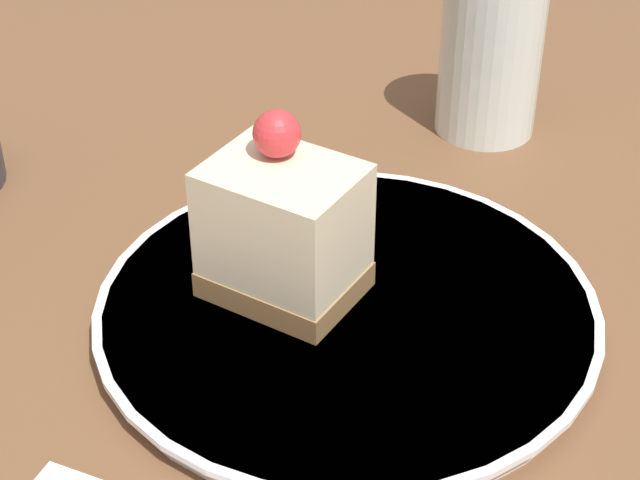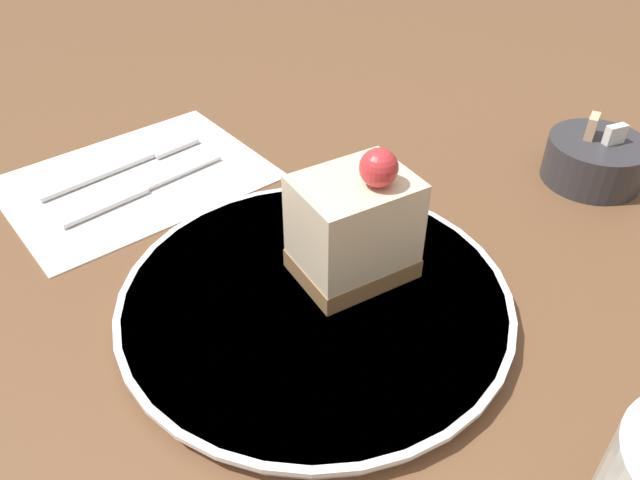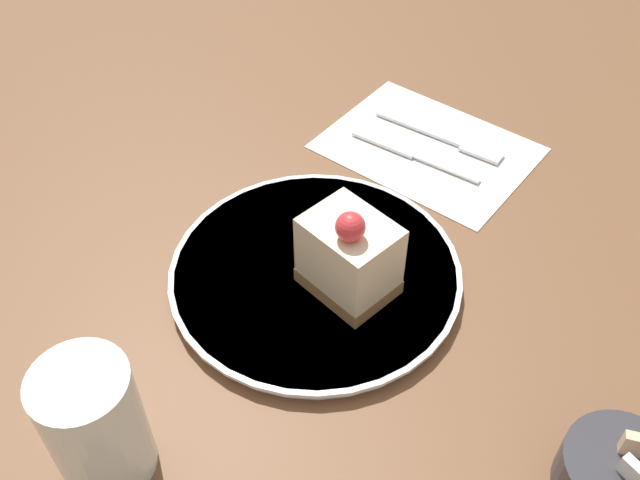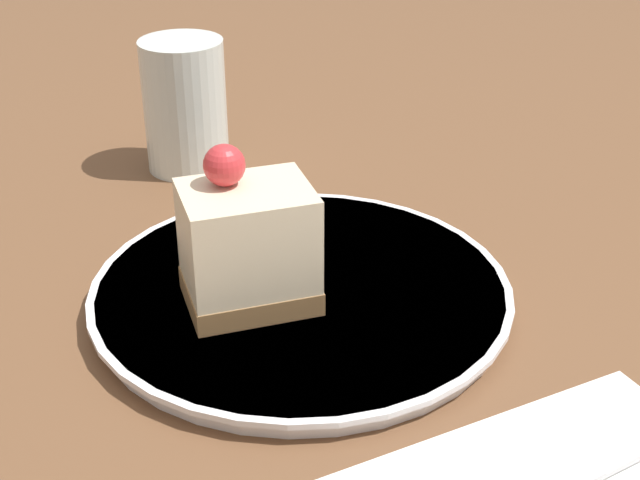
% 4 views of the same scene
% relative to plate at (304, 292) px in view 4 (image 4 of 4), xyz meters
% --- Properties ---
extents(ground_plane, '(4.00, 4.00, 0.00)m').
position_rel_plate_xyz_m(ground_plane, '(-0.04, 0.00, -0.01)').
color(ground_plane, brown).
extents(plate, '(0.29, 0.29, 0.02)m').
position_rel_plate_xyz_m(plate, '(0.00, 0.00, 0.00)').
color(plate, white).
rests_on(plate, ground_plane).
extents(cake_slice, '(0.08, 0.10, 0.11)m').
position_rel_plate_xyz_m(cake_slice, '(0.00, 0.04, 0.05)').
color(cake_slice, olive).
rests_on(cake_slice, plate).
extents(drinking_glass, '(0.07, 0.07, 0.12)m').
position_rel_plate_xyz_m(drinking_glass, '(0.25, -0.03, 0.05)').
color(drinking_glass, silver).
rests_on(drinking_glass, ground_plane).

